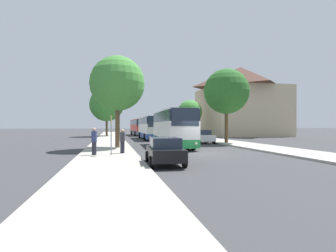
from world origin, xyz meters
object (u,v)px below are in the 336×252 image
(bus_front, at_px, (173,128))
(bus_middle, at_px, (151,127))
(tree_left_near, at_px, (117,84))
(tree_right_mid, at_px, (190,112))
(parked_car_right_near, at_px, (203,136))
(bus_stop_sign, at_px, (111,130))
(tree_right_near, at_px, (226,92))
(tree_left_far, at_px, (107,104))
(parked_car_left_curb, at_px, (165,150))
(pedestrian_waiting_near, at_px, (94,141))
(pedestrian_waiting_far, at_px, (122,141))
(bus_rear, at_px, (139,127))

(bus_front, distance_m, bus_middle, 14.48)
(tree_left_near, distance_m, tree_right_mid, 27.41)
(parked_car_right_near, distance_m, tree_right_mid, 18.73)
(bus_stop_sign, relative_size, tree_right_near, 0.32)
(bus_stop_sign, distance_m, tree_left_far, 33.09)
(bus_front, height_order, bus_middle, bus_front)
(parked_car_left_curb, relative_size, parked_car_right_near, 1.03)
(parked_car_left_curb, distance_m, pedestrian_waiting_near, 5.81)
(pedestrian_waiting_far, height_order, tree_right_near, tree_right_near)
(bus_front, height_order, bus_stop_sign, bus_front)
(bus_front, height_order, parked_car_left_curb, bus_front)
(pedestrian_waiting_far, bearing_deg, tree_right_mid, -26.00)
(pedestrian_waiting_far, relative_size, tree_left_near, 0.21)
(bus_rear, relative_size, tree_right_mid, 1.81)
(tree_right_mid, bearing_deg, bus_front, -111.08)
(pedestrian_waiting_near, relative_size, tree_right_near, 0.22)
(parked_car_right_near, height_order, pedestrian_waiting_far, pedestrian_waiting_far)
(bus_front, bearing_deg, parked_car_right_near, 44.76)
(parked_car_right_near, xyz_separation_m, pedestrian_waiting_near, (-11.81, -11.29, 0.27))
(parked_car_right_near, xyz_separation_m, pedestrian_waiting_far, (-9.90, -10.58, 0.21))
(bus_middle, distance_m, tree_left_near, 17.00)
(pedestrian_waiting_far, relative_size, tree_right_near, 0.20)
(pedestrian_waiting_far, distance_m, tree_right_mid, 31.87)
(tree_left_near, relative_size, tree_left_far, 0.90)
(pedestrian_waiting_near, relative_size, tree_right_mid, 0.27)
(tree_left_near, relative_size, tree_right_mid, 1.21)
(tree_right_near, distance_m, tree_right_mid, 19.56)
(bus_middle, bearing_deg, bus_front, -89.39)
(parked_car_left_curb, relative_size, tree_left_near, 0.50)
(parked_car_right_near, xyz_separation_m, tree_left_far, (-11.53, 21.20, 5.24))
(bus_middle, relative_size, pedestrian_waiting_near, 6.61)
(bus_rear, bearing_deg, parked_car_right_near, -80.74)
(parked_car_left_curb, relative_size, tree_right_mid, 0.61)
(tree_right_near, bearing_deg, tree_left_near, -161.84)
(tree_right_mid, bearing_deg, parked_car_right_near, -102.17)
(bus_rear, height_order, bus_stop_sign, bus_rear)
(bus_front, bearing_deg, bus_rear, 92.07)
(parked_car_right_near, relative_size, bus_stop_sign, 1.50)
(bus_stop_sign, bearing_deg, parked_car_left_curb, -53.73)
(bus_middle, bearing_deg, tree_left_near, -108.41)
(bus_stop_sign, distance_m, tree_right_mid, 33.05)
(bus_front, bearing_deg, parked_car_left_curb, -103.77)
(bus_middle, xyz_separation_m, tree_left_near, (-5.32, -15.62, 4.07))
(tree_right_near, bearing_deg, tree_right_mid, 85.36)
(bus_stop_sign, distance_m, tree_left_near, 7.29)
(bus_front, bearing_deg, tree_left_near, -166.32)
(tree_left_far, relative_size, tree_right_near, 1.07)
(tree_left_far, height_order, tree_right_mid, tree_left_far)
(parked_car_right_near, relative_size, pedestrian_waiting_near, 2.18)
(pedestrian_waiting_near, distance_m, tree_right_near, 17.85)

